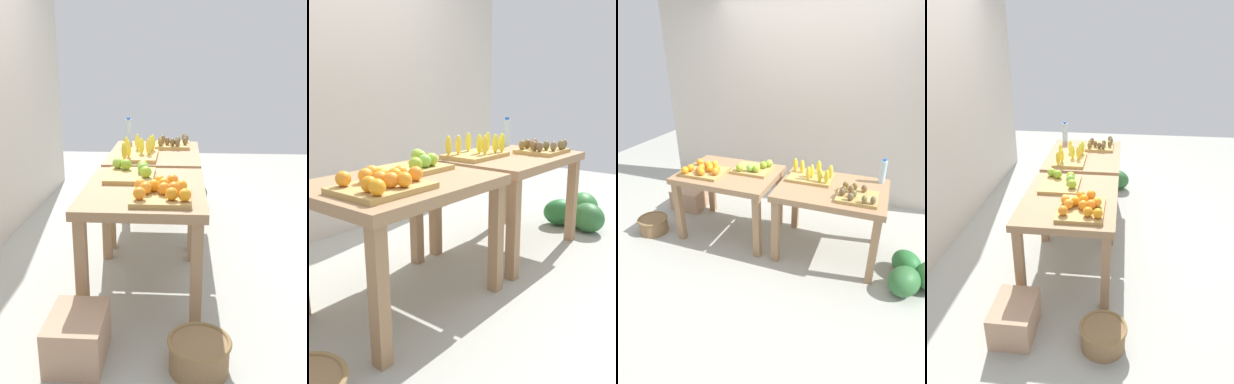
% 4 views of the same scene
% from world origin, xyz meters
% --- Properties ---
extents(ground_plane, '(8.00, 8.00, 0.00)m').
position_xyz_m(ground_plane, '(0.00, 0.00, 0.00)').
color(ground_plane, '#A8A99E').
extents(back_wall, '(4.40, 0.12, 3.00)m').
position_xyz_m(back_wall, '(0.00, 1.35, 1.50)').
color(back_wall, beige).
rests_on(back_wall, ground_plane).
extents(display_table_left, '(1.04, 0.80, 0.74)m').
position_xyz_m(display_table_left, '(-0.56, 0.00, 0.64)').
color(display_table_left, '#9C7652').
rests_on(display_table_left, ground_plane).
extents(display_table_right, '(1.04, 0.80, 0.74)m').
position_xyz_m(display_table_right, '(0.56, 0.00, 0.64)').
color(display_table_right, '#9C7652').
rests_on(display_table_right, ground_plane).
extents(orange_bin, '(0.44, 0.36, 0.11)m').
position_xyz_m(orange_bin, '(-0.79, -0.13, 0.79)').
color(orange_bin, tan).
rests_on(orange_bin, display_table_left).
extents(apple_bin, '(0.41, 0.35, 0.11)m').
position_xyz_m(apple_bin, '(-0.32, 0.11, 0.78)').
color(apple_bin, tan).
rests_on(apple_bin, display_table_left).
extents(banana_crate, '(0.45, 0.32, 0.17)m').
position_xyz_m(banana_crate, '(0.32, 0.12, 0.79)').
color(banana_crate, tan).
rests_on(banana_crate, display_table_right).
extents(kiwi_bin, '(0.36, 0.32, 0.10)m').
position_xyz_m(kiwi_bin, '(0.80, -0.16, 0.78)').
color(kiwi_bin, tan).
rests_on(kiwi_bin, display_table_right).
extents(water_bottle, '(0.06, 0.06, 0.25)m').
position_xyz_m(water_bottle, '(0.99, 0.29, 0.86)').
color(water_bottle, silver).
rests_on(water_bottle, display_table_right).
extents(watermelon_pile, '(0.66, 0.67, 0.28)m').
position_xyz_m(watermelon_pile, '(1.42, -0.24, 0.13)').
color(watermelon_pile, '#317135').
rests_on(watermelon_pile, ground_plane).
extents(wicker_basket, '(0.34, 0.34, 0.18)m').
position_xyz_m(wicker_basket, '(-1.41, -0.35, 0.10)').
color(wicker_basket, olive).
rests_on(wicker_basket, ground_plane).
extents(cardboard_produce_box, '(0.40, 0.30, 0.26)m').
position_xyz_m(cardboard_produce_box, '(-1.35, 0.30, 0.13)').
color(cardboard_produce_box, tan).
rests_on(cardboard_produce_box, ground_plane).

